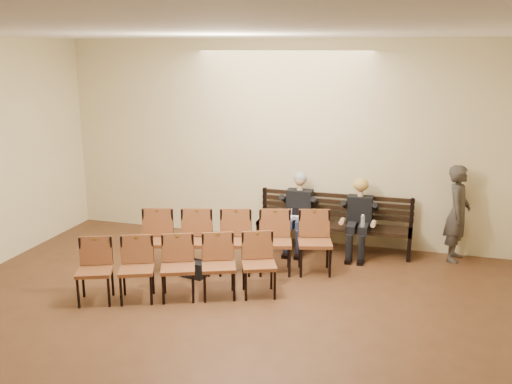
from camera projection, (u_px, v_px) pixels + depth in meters
room_walls at (184, 130)px, 5.78m from camera, size 8.02×10.01×3.51m
bench at (333, 237)px, 9.67m from camera, size 2.60×0.90×0.45m
seated_man at (298, 213)px, 9.61m from camera, size 0.53×0.74×1.28m
seated_woman at (359, 221)px, 9.35m from camera, size 0.50×0.70×1.17m
laptop at (298, 220)px, 9.48m from camera, size 0.33×0.27×0.22m
water_bottle at (362, 228)px, 9.07m from camera, size 0.07×0.07×0.21m
bag at (195, 269)px, 8.55m from camera, size 0.37×0.28×0.25m
passerby at (458, 206)px, 9.05m from camera, size 0.54×0.72×1.80m
chair_row_front at (235, 242)px, 8.65m from camera, size 2.95×1.27×0.95m
chair_row_back at (178, 268)px, 7.74m from camera, size 2.65×1.46×0.87m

